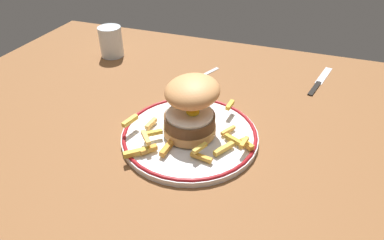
# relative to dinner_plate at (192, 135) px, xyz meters

# --- Properties ---
(ground_plane) EXTENTS (1.34, 1.06, 0.04)m
(ground_plane) POSITION_rel_dinner_plate_xyz_m (-0.00, -0.01, -0.03)
(ground_plane) COLOR brown
(dinner_plate) EXTENTS (0.28, 0.28, 0.02)m
(dinner_plate) POSITION_rel_dinner_plate_xyz_m (0.00, 0.00, 0.00)
(dinner_plate) COLOR silver
(dinner_plate) RESTS_ON ground_plane
(burger) EXTENTS (0.15, 0.15, 0.12)m
(burger) POSITION_rel_dinner_plate_xyz_m (-0.01, 0.01, 0.06)
(burger) COLOR tan
(burger) RESTS_ON dinner_plate
(fries_pile) EXTENTS (0.26, 0.23, 0.03)m
(fries_pile) POSITION_rel_dinner_plate_xyz_m (-0.01, -0.02, 0.02)
(fries_pile) COLOR gold
(fries_pile) RESTS_ON dinner_plate
(water_glass) EXTENTS (0.07, 0.07, 0.09)m
(water_glass) POSITION_rel_dinner_plate_xyz_m (-0.36, 0.30, 0.03)
(water_glass) COLOR silver
(water_glass) RESTS_ON ground_plane
(fork) EXTENTS (0.07, 0.14, 0.00)m
(fork) POSITION_rel_dinner_plate_xyz_m (-0.07, 0.25, -0.01)
(fork) COLOR silver
(fork) RESTS_ON ground_plane
(knife) EXTENTS (0.06, 0.18, 0.01)m
(knife) POSITION_rel_dinner_plate_xyz_m (0.23, 0.33, -0.01)
(knife) COLOR black
(knife) RESTS_ON ground_plane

